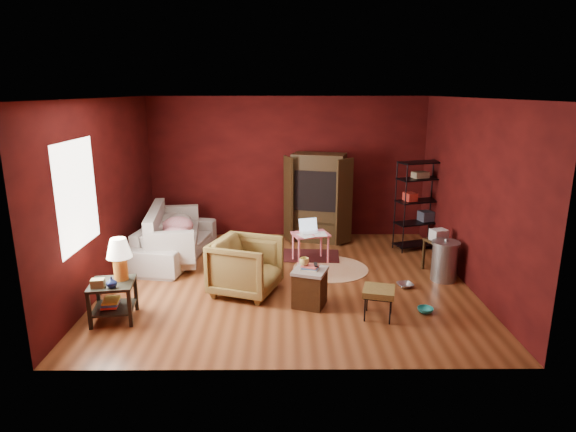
# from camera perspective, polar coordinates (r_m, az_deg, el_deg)

# --- Properties ---
(room) EXTENTS (5.54, 5.04, 2.84)m
(room) POSITION_cam_1_polar(r_m,az_deg,el_deg) (7.22, -0.30, 2.66)
(room) COLOR brown
(room) RESTS_ON ground
(sofa) EXTENTS (0.99, 2.29, 0.87)m
(sofa) POSITION_cam_1_polar(r_m,az_deg,el_deg) (8.76, -13.34, -2.12)
(sofa) COLOR gray
(sofa) RESTS_ON ground
(armchair) EXTENTS (1.07, 1.11, 0.91)m
(armchair) POSITION_cam_1_polar(r_m,az_deg,el_deg) (7.08, -5.00, -5.65)
(armchair) COLOR black
(armchair) RESTS_ON ground
(pet_bowl_steel) EXTENTS (0.25, 0.11, 0.25)m
(pet_bowl_steel) POSITION_cam_1_polar(r_m,az_deg,el_deg) (7.57, 13.75, -7.33)
(pet_bowl_steel) COLOR #B3B5BA
(pet_bowl_steel) RESTS_ON ground
(pet_bowl_turquoise) EXTENTS (0.21, 0.07, 0.21)m
(pet_bowl_turquoise) POSITION_cam_1_polar(r_m,az_deg,el_deg) (6.84, 16.00, -10.12)
(pet_bowl_turquoise) COLOR #26B1AD
(pet_bowl_turquoise) RESTS_ON ground
(vase) EXTENTS (0.14, 0.15, 0.13)m
(vase) POSITION_cam_1_polar(r_m,az_deg,el_deg) (6.45, -20.19, -7.40)
(vase) COLOR #0D1744
(vase) RESTS_ON side_table
(mug) EXTENTS (0.14, 0.11, 0.13)m
(mug) POSITION_cam_1_polar(r_m,az_deg,el_deg) (6.58, 1.94, -5.31)
(mug) COLOR #DFCD6D
(mug) RESTS_ON hamper
(side_table) EXTENTS (0.61, 0.61, 1.07)m
(side_table) POSITION_cam_1_polar(r_m,az_deg,el_deg) (6.62, -19.72, -6.21)
(side_table) COLOR black
(side_table) RESTS_ON ground
(sofa_cushions) EXTENTS (1.05, 2.06, 0.83)m
(sofa_cushions) POSITION_cam_1_polar(r_m,az_deg,el_deg) (8.78, -13.61, -2.31)
(sofa_cushions) COLOR gray
(sofa_cushions) RESTS_ON sofa
(hamper) EXTENTS (0.55, 0.55, 0.61)m
(hamper) POSITION_cam_1_polar(r_m,az_deg,el_deg) (6.72, 2.60, -8.37)
(hamper) COLOR #482610
(hamper) RESTS_ON ground
(footstool) EXTENTS (0.49, 0.49, 0.41)m
(footstool) POSITION_cam_1_polar(r_m,az_deg,el_deg) (6.46, 10.73, -8.88)
(footstool) COLOR black
(footstool) RESTS_ON ground
(rug_round) EXTENTS (1.67, 1.67, 0.01)m
(rug_round) POSITION_cam_1_polar(r_m,az_deg,el_deg) (8.15, 5.07, -6.23)
(rug_round) COLOR beige
(rug_round) RESTS_ON ground
(rug_oriental) EXTENTS (1.12, 0.79, 0.01)m
(rug_oriental) POSITION_cam_1_polar(r_m,az_deg,el_deg) (8.72, 2.53, -4.71)
(rug_oriental) COLOR #521617
(rug_oriental) RESTS_ON ground
(laptop_desk) EXTENTS (0.70, 0.60, 0.75)m
(laptop_desk) POSITION_cam_1_polar(r_m,az_deg,el_deg) (8.32, 2.67, -2.42)
(laptop_desk) COLOR pink
(laptop_desk) RESTS_ON ground
(tv_armoire) EXTENTS (1.32, 0.93, 1.73)m
(tv_armoire) POSITION_cam_1_polar(r_m,az_deg,el_deg) (9.42, 3.59, 2.37)
(tv_armoire) COLOR #311E0E
(tv_armoire) RESTS_ON ground
(wire_shelving) EXTENTS (0.88, 0.59, 1.66)m
(wire_shelving) POSITION_cam_1_polar(r_m,az_deg,el_deg) (9.22, 15.25, 1.66)
(wire_shelving) COLOR black
(wire_shelving) RESTS_ON ground
(small_stand) EXTENTS (0.46, 0.46, 0.72)m
(small_stand) POSITION_cam_1_polar(r_m,az_deg,el_deg) (8.24, 17.39, -2.74)
(small_stand) COLOR #311E0E
(small_stand) RESTS_ON ground
(trash_can) EXTENTS (0.53, 0.53, 0.68)m
(trash_can) POSITION_cam_1_polar(r_m,az_deg,el_deg) (7.95, 18.06, -5.06)
(trash_can) COLOR #999CA0
(trash_can) RESTS_ON ground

